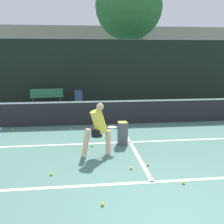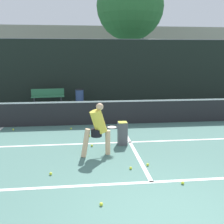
{
  "view_description": "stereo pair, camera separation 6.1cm",
  "coord_description": "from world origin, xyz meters",
  "px_view_note": "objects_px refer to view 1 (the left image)",
  "views": [
    {
      "loc": [
        -1.48,
        -3.62,
        2.67
      ],
      "look_at": [
        -0.55,
        4.28,
        0.95
      ],
      "focal_mm": 42.0,
      "sensor_mm": 36.0,
      "label": 1
    },
    {
      "loc": [
        -1.42,
        -3.63,
        2.67
      ],
      "look_at": [
        -0.55,
        4.28,
        0.95
      ],
      "focal_mm": 42.0,
      "sensor_mm": 36.0,
      "label": 2
    }
  ],
  "objects_px": {
    "trash_bin": "(79,96)",
    "ball_hopper": "(123,133)",
    "player_practicing": "(98,128)",
    "courtside_bench": "(47,96)",
    "parked_car": "(167,84)"
  },
  "relations": [
    {
      "from": "player_practicing",
      "to": "trash_bin",
      "type": "distance_m",
      "value": 7.91
    },
    {
      "from": "parked_car",
      "to": "courtside_bench",
      "type": "bearing_deg",
      "value": -153.31
    },
    {
      "from": "ball_hopper",
      "to": "courtside_bench",
      "type": "xyz_separation_m",
      "value": [
        -3.12,
        7.13,
        0.1
      ]
    },
    {
      "from": "player_practicing",
      "to": "ball_hopper",
      "type": "bearing_deg",
      "value": 33.93
    },
    {
      "from": "ball_hopper",
      "to": "player_practicing",
      "type": "bearing_deg",
      "value": -134.82
    },
    {
      "from": "courtside_bench",
      "to": "parked_car",
      "type": "bearing_deg",
      "value": 21.3
    },
    {
      "from": "courtside_bench",
      "to": "trash_bin",
      "type": "xyz_separation_m",
      "value": [
        1.75,
        -0.04,
        -0.05
      ]
    },
    {
      "from": "ball_hopper",
      "to": "courtside_bench",
      "type": "distance_m",
      "value": 7.79
    },
    {
      "from": "player_practicing",
      "to": "ball_hopper",
      "type": "xyz_separation_m",
      "value": [
        0.79,
        0.79,
        -0.41
      ]
    },
    {
      "from": "trash_bin",
      "to": "ball_hopper",
      "type": "bearing_deg",
      "value": -79.04
    },
    {
      "from": "ball_hopper",
      "to": "parked_car",
      "type": "bearing_deg",
      "value": 65.56
    },
    {
      "from": "ball_hopper",
      "to": "trash_bin",
      "type": "height_order",
      "value": "trash_bin"
    },
    {
      "from": "player_practicing",
      "to": "parked_car",
      "type": "xyz_separation_m",
      "value": [
        5.91,
        12.07,
        -0.2
      ]
    },
    {
      "from": "ball_hopper",
      "to": "courtside_bench",
      "type": "bearing_deg",
      "value": 113.64
    },
    {
      "from": "courtside_bench",
      "to": "trash_bin",
      "type": "distance_m",
      "value": 1.75
    }
  ]
}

